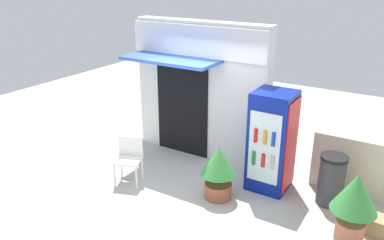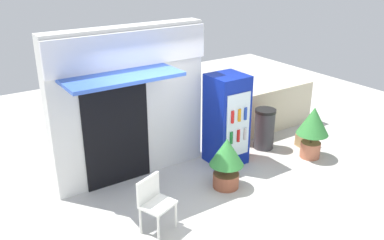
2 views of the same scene
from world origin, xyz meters
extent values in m
plane|color=beige|center=(0.00, 0.00, 0.00)|extent=(16.00, 16.00, 0.00)
cube|color=silver|center=(-0.54, 1.67, 1.39)|extent=(2.91, 0.32, 2.78)
cube|color=white|center=(-0.54, 1.47, 2.42)|extent=(2.91, 0.08, 0.60)
cube|color=blue|center=(-0.89, 1.10, 2.09)|extent=(1.87, 0.81, 0.06)
cube|color=black|center=(-0.89, 1.49, 1.02)|extent=(1.21, 0.03, 2.04)
cube|color=navy|center=(1.23, 1.09, 0.90)|extent=(0.68, 0.68, 1.79)
cube|color=silver|center=(1.23, 0.74, 0.90)|extent=(0.54, 0.02, 1.26)
cube|color=red|center=(1.58, 1.09, 0.90)|extent=(0.02, 0.61, 1.61)
cylinder|color=#196B2D|center=(1.07, 0.72, 0.69)|extent=(0.06, 0.06, 0.24)
cylinder|color=red|center=(1.24, 0.72, 0.69)|extent=(0.06, 0.06, 0.24)
cylinder|color=#B2B2B7|center=(1.40, 0.72, 0.69)|extent=(0.06, 0.06, 0.24)
cylinder|color=red|center=(1.08, 0.72, 1.11)|extent=(0.06, 0.06, 0.24)
cylinder|color=orange|center=(1.24, 0.72, 1.11)|extent=(0.06, 0.06, 0.24)
cylinder|color=#1938A5|center=(1.39, 0.72, 1.11)|extent=(0.06, 0.06, 0.24)
cylinder|color=white|center=(-1.14, -0.37, 0.22)|extent=(0.04, 0.04, 0.43)
cylinder|color=white|center=(-0.75, -0.22, 0.22)|extent=(0.04, 0.04, 0.43)
cylinder|color=white|center=(-1.26, -0.05, 0.22)|extent=(0.04, 0.04, 0.43)
cylinder|color=white|center=(-0.87, 0.10, 0.22)|extent=(0.04, 0.04, 0.43)
cube|color=white|center=(-1.00, -0.14, 0.45)|extent=(0.58, 0.54, 0.04)
cube|color=white|center=(-1.07, 0.03, 0.66)|extent=(0.45, 0.20, 0.38)
cylinder|color=#995138|center=(0.62, 0.29, 0.13)|extent=(0.47, 0.47, 0.27)
cylinder|color=brown|center=(0.62, 0.29, 0.36)|extent=(0.05, 0.05, 0.18)
cone|color=#388C3D|center=(0.62, 0.29, 0.70)|extent=(0.61, 0.61, 0.49)
cylinder|color=#BC6B4C|center=(2.78, 0.25, 0.16)|extent=(0.40, 0.40, 0.33)
cylinder|color=brown|center=(2.78, 0.25, 0.42)|extent=(0.05, 0.05, 0.19)
cone|color=#388C3D|center=(2.78, 0.25, 0.80)|extent=(0.64, 0.64, 0.57)
cylinder|color=#38383D|center=(2.29, 1.11, 0.41)|extent=(0.42, 0.42, 0.81)
cylinder|color=black|center=(2.29, 1.11, 0.84)|extent=(0.44, 0.44, 0.06)
cube|color=beige|center=(3.04, 1.66, 0.52)|extent=(2.42, 0.20, 1.03)
cube|color=tan|center=(3.10, 0.65, 0.14)|extent=(0.37, 0.34, 0.27)
camera|label=1|loc=(3.29, -4.89, 3.65)|focal=36.34mm
camera|label=2|loc=(-3.49, -4.73, 3.91)|focal=38.78mm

